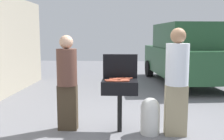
{
  "coord_description": "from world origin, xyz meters",
  "views": [
    {
      "loc": [
        -0.09,
        -4.35,
        1.65
      ],
      "look_at": [
        -0.35,
        0.44,
        1.0
      ],
      "focal_mm": 41.62,
      "sensor_mm": 36.0,
      "label": 1
    }
  ],
  "objects_px": {
    "person_right": "(177,78)",
    "hot_dog_8": "(124,79)",
    "hot_dog_14": "(113,80)",
    "hot_dog_3": "(125,81)",
    "hot_dog_10": "(114,81)",
    "hot_dog_0": "(129,78)",
    "propane_tank": "(150,115)",
    "hot_dog_1": "(126,80)",
    "person_left": "(67,79)",
    "parked_minivan": "(186,54)",
    "hot_dog_13": "(117,79)",
    "hot_dog_5": "(118,79)",
    "hot_dog_7": "(110,81)",
    "hot_dog_6": "(126,79)",
    "hot_dog_4": "(124,80)",
    "hot_dog_11": "(120,78)",
    "hot_dog_2": "(109,80)",
    "bbq_grill": "(120,88)",
    "hot_dog_9": "(113,79)",
    "hot_dog_12": "(118,81)"
  },
  "relations": [
    {
      "from": "person_right",
      "to": "hot_dog_8",
      "type": "bearing_deg",
      "value": 3.31
    },
    {
      "from": "hot_dog_14",
      "to": "hot_dog_3",
      "type": "bearing_deg",
      "value": -23.56
    },
    {
      "from": "hot_dog_10",
      "to": "hot_dog_0",
      "type": "bearing_deg",
      "value": 45.72
    },
    {
      "from": "propane_tank",
      "to": "person_right",
      "type": "relative_size",
      "value": 0.35
    },
    {
      "from": "hot_dog_1",
      "to": "person_left",
      "type": "height_order",
      "value": "person_left"
    },
    {
      "from": "person_left",
      "to": "parked_minivan",
      "type": "distance_m",
      "value": 5.42
    },
    {
      "from": "hot_dog_13",
      "to": "propane_tank",
      "type": "xyz_separation_m",
      "value": [
        0.57,
        -0.11,
        -0.59
      ]
    },
    {
      "from": "hot_dog_5",
      "to": "person_right",
      "type": "xyz_separation_m",
      "value": [
        0.95,
        -0.1,
        0.05
      ]
    },
    {
      "from": "hot_dog_0",
      "to": "hot_dog_7",
      "type": "distance_m",
      "value": 0.42
    },
    {
      "from": "hot_dog_3",
      "to": "hot_dog_6",
      "type": "bearing_deg",
      "value": 85.41
    },
    {
      "from": "hot_dog_4",
      "to": "hot_dog_7",
      "type": "xyz_separation_m",
      "value": [
        -0.23,
        -0.12,
        0.0
      ]
    },
    {
      "from": "hot_dog_13",
      "to": "person_right",
      "type": "height_order",
      "value": "person_right"
    },
    {
      "from": "hot_dog_6",
      "to": "parked_minivan",
      "type": "xyz_separation_m",
      "value": [
        2.02,
        4.52,
        0.12
      ]
    },
    {
      "from": "hot_dog_0",
      "to": "person_left",
      "type": "height_order",
      "value": "person_left"
    },
    {
      "from": "person_left",
      "to": "hot_dog_4",
      "type": "bearing_deg",
      "value": 0.54
    },
    {
      "from": "hot_dog_11",
      "to": "hot_dog_2",
      "type": "bearing_deg",
      "value": -131.17
    },
    {
      "from": "hot_dog_5",
      "to": "hot_dog_6",
      "type": "height_order",
      "value": "same"
    },
    {
      "from": "parked_minivan",
      "to": "person_left",
      "type": "bearing_deg",
      "value": 48.6
    },
    {
      "from": "hot_dog_6",
      "to": "propane_tank",
      "type": "height_order",
      "value": "hot_dog_6"
    },
    {
      "from": "hot_dog_3",
      "to": "hot_dog_14",
      "type": "xyz_separation_m",
      "value": [
        -0.2,
        0.09,
        0.0
      ]
    },
    {
      "from": "bbq_grill",
      "to": "hot_dog_0",
      "type": "height_order",
      "value": "hot_dog_0"
    },
    {
      "from": "hot_dog_5",
      "to": "hot_dog_4",
      "type": "bearing_deg",
      "value": -24.08
    },
    {
      "from": "hot_dog_2",
      "to": "hot_dog_6",
      "type": "relative_size",
      "value": 1.0
    },
    {
      "from": "hot_dog_4",
      "to": "hot_dog_3",
      "type": "bearing_deg",
      "value": -79.33
    },
    {
      "from": "hot_dog_11",
      "to": "hot_dog_4",
      "type": "bearing_deg",
      "value": -66.99
    },
    {
      "from": "bbq_grill",
      "to": "hot_dog_7",
      "type": "xyz_separation_m",
      "value": [
        -0.15,
        -0.17,
        0.15
      ]
    },
    {
      "from": "hot_dog_0",
      "to": "hot_dog_10",
      "type": "height_order",
      "value": "same"
    },
    {
      "from": "hot_dog_4",
      "to": "parked_minivan",
      "type": "distance_m",
      "value": 5.03
    },
    {
      "from": "hot_dog_11",
      "to": "hot_dog_13",
      "type": "xyz_separation_m",
      "value": [
        -0.06,
        -0.09,
        0.0
      ]
    },
    {
      "from": "hot_dog_1",
      "to": "hot_dog_4",
      "type": "height_order",
      "value": "same"
    },
    {
      "from": "hot_dog_6",
      "to": "hot_dog_13",
      "type": "distance_m",
      "value": 0.16
    },
    {
      "from": "hot_dog_4",
      "to": "hot_dog_9",
      "type": "xyz_separation_m",
      "value": [
        -0.19,
        0.12,
        0.0
      ]
    },
    {
      "from": "hot_dog_10",
      "to": "hot_dog_11",
      "type": "bearing_deg",
      "value": 69.02
    },
    {
      "from": "hot_dog_6",
      "to": "person_right",
      "type": "distance_m",
      "value": 0.83
    },
    {
      "from": "hot_dog_6",
      "to": "hot_dog_14",
      "type": "xyz_separation_m",
      "value": [
        -0.22,
        -0.07,
        0.0
      ]
    },
    {
      "from": "hot_dog_2",
      "to": "hot_dog_14",
      "type": "xyz_separation_m",
      "value": [
        0.07,
        0.04,
        0.0
      ]
    },
    {
      "from": "hot_dog_2",
      "to": "parked_minivan",
      "type": "height_order",
      "value": "parked_minivan"
    },
    {
      "from": "hot_dog_4",
      "to": "hot_dog_12",
      "type": "bearing_deg",
      "value": -129.91
    },
    {
      "from": "hot_dog_5",
      "to": "hot_dog_12",
      "type": "height_order",
      "value": "same"
    },
    {
      "from": "hot_dog_2",
      "to": "hot_dog_12",
      "type": "relative_size",
      "value": 1.0
    },
    {
      "from": "hot_dog_7",
      "to": "person_right",
      "type": "relative_size",
      "value": 0.07
    },
    {
      "from": "hot_dog_9",
      "to": "person_left",
      "type": "bearing_deg",
      "value": -178.88
    },
    {
      "from": "hot_dog_4",
      "to": "hot_dog_12",
      "type": "relative_size",
      "value": 1.0
    },
    {
      "from": "hot_dog_9",
      "to": "hot_dog_12",
      "type": "relative_size",
      "value": 1.0
    },
    {
      "from": "propane_tank",
      "to": "person_right",
      "type": "bearing_deg",
      "value": -4.43
    },
    {
      "from": "bbq_grill",
      "to": "hot_dog_5",
      "type": "xyz_separation_m",
      "value": [
        -0.03,
        -0.0,
        0.15
      ]
    },
    {
      "from": "hot_dog_10",
      "to": "hot_dog_8",
      "type": "bearing_deg",
      "value": 51.95
    },
    {
      "from": "hot_dog_10",
      "to": "person_right",
      "type": "bearing_deg",
      "value": 0.6
    },
    {
      "from": "hot_dog_12",
      "to": "hot_dog_14",
      "type": "bearing_deg",
      "value": 127.07
    },
    {
      "from": "hot_dog_2",
      "to": "hot_dog_3",
      "type": "distance_m",
      "value": 0.28
    }
  ]
}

